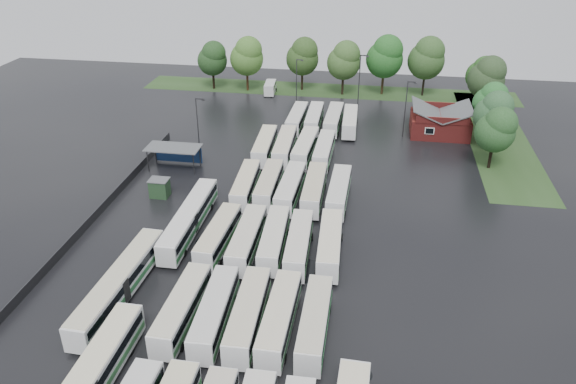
# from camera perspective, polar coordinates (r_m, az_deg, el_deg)

# --- Properties ---
(ground) EXTENTS (160.00, 160.00, 0.00)m
(ground) POSITION_cam_1_polar(r_m,az_deg,el_deg) (65.78, -3.42, -6.62)
(ground) COLOR black
(ground) RESTS_ON ground
(brick_building) EXTENTS (10.07, 8.60, 5.39)m
(brick_building) POSITION_cam_1_polar(r_m,az_deg,el_deg) (102.56, 15.16, 6.69)
(brick_building) COLOR maroon
(brick_building) RESTS_ON ground
(wash_shed) EXTENTS (8.20, 4.20, 3.58)m
(wash_shed) POSITION_cam_1_polar(r_m,az_deg,el_deg) (87.49, -11.47, 4.24)
(wash_shed) COLOR #2D2D30
(wash_shed) RESTS_ON ground
(utility_hut) EXTENTS (2.70, 2.20, 2.62)m
(utility_hut) POSITION_cam_1_polar(r_m,az_deg,el_deg) (79.94, -12.92, 0.42)
(utility_hut) COLOR #1D391E
(utility_hut) RESTS_ON ground
(grass_strip_north) EXTENTS (80.00, 10.00, 0.01)m
(grass_strip_north) POSITION_cam_1_polar(r_m,az_deg,el_deg) (123.82, 3.97, 10.27)
(grass_strip_north) COLOR #26421B
(grass_strip_north) RESTS_ON ground
(grass_strip_east) EXTENTS (10.00, 50.00, 0.01)m
(grass_strip_east) POSITION_cam_1_polar(r_m,az_deg,el_deg) (104.83, 20.47, 5.24)
(grass_strip_east) COLOR #26421B
(grass_strip_east) RESTS_ON ground
(west_fence) EXTENTS (0.10, 50.00, 1.20)m
(west_fence) POSITION_cam_1_polar(r_m,az_deg,el_deg) (79.00, -18.09, -1.25)
(west_fence) COLOR #2D2D30
(west_fence) RESTS_ON ground
(bus_r1c0) EXTENTS (2.69, 11.61, 3.22)m
(bus_r1c0) POSITION_cam_1_polar(r_m,az_deg,el_deg) (56.48, -10.71, -11.53)
(bus_r1c0) COLOR silver
(bus_r1c0) RESTS_ON ground
(bus_r1c1) EXTENTS (2.91, 11.74, 3.24)m
(bus_r1c1) POSITION_cam_1_polar(r_m,az_deg,el_deg) (55.54, -7.45, -12.00)
(bus_r1c1) COLOR silver
(bus_r1c1) RESTS_ON ground
(bus_r1c2) EXTENTS (2.85, 11.95, 3.31)m
(bus_r1c2) POSITION_cam_1_polar(r_m,az_deg,el_deg) (54.88, -4.07, -12.32)
(bus_r1c2) COLOR silver
(bus_r1c2) RESTS_ON ground
(bus_r1c3) EXTENTS (2.62, 11.77, 3.27)m
(bus_r1c3) POSITION_cam_1_polar(r_m,az_deg,el_deg) (54.41, -0.87, -12.68)
(bus_r1c3) COLOR silver
(bus_r1c3) RESTS_ON ground
(bus_r1c4) EXTENTS (2.48, 11.38, 3.17)m
(bus_r1c4) POSITION_cam_1_polar(r_m,az_deg,el_deg) (54.09, 2.73, -13.08)
(bus_r1c4) COLOR silver
(bus_r1c4) RESTS_ON ground
(bus_r2c0) EXTENTS (2.96, 11.48, 3.17)m
(bus_r2c0) POSITION_cam_1_polar(r_m,az_deg,el_deg) (66.81, -7.07, -4.42)
(bus_r2c0) COLOR silver
(bus_r2c0) RESTS_ON ground
(bus_r2c1) EXTENTS (2.57, 11.82, 3.29)m
(bus_r2c1) POSITION_cam_1_polar(r_m,az_deg,el_deg) (65.76, -4.18, -4.77)
(bus_r2c1) COLOR silver
(bus_r2c1) RESTS_ON ground
(bus_r2c2) EXTENTS (2.99, 11.64, 3.21)m
(bus_r2c2) POSITION_cam_1_polar(r_m,az_deg,el_deg) (65.61, -1.44, -4.83)
(bus_r2c2) COLOR silver
(bus_r2c2) RESTS_ON ground
(bus_r2c3) EXTENTS (2.93, 11.61, 3.21)m
(bus_r2c3) POSITION_cam_1_polar(r_m,az_deg,el_deg) (64.79, 1.10, -5.29)
(bus_r2c3) COLOR silver
(bus_r2c3) RESTS_ON ground
(bus_r2c4) EXTENTS (2.96, 11.79, 3.26)m
(bus_r2c4) POSITION_cam_1_polar(r_m,az_deg,el_deg) (64.90, 4.28, -5.28)
(bus_r2c4) COLOR silver
(bus_r2c4) RESTS_ON ground
(bus_r3c0) EXTENTS (2.95, 11.48, 3.17)m
(bus_r3c0) POSITION_cam_1_polar(r_m,az_deg,el_deg) (78.03, -4.32, 0.74)
(bus_r3c0) COLOR silver
(bus_r3c0) RESTS_ON ground
(bus_r3c1) EXTENTS (2.63, 11.53, 3.20)m
(bus_r3c1) POSITION_cam_1_polar(r_m,az_deg,el_deg) (77.86, -1.96, 0.76)
(bus_r3c1) COLOR silver
(bus_r3c1) RESTS_ON ground
(bus_r3c2) EXTENTS (2.78, 11.87, 3.29)m
(bus_r3c2) POSITION_cam_1_polar(r_m,az_deg,el_deg) (76.78, 0.25, 0.41)
(bus_r3c2) COLOR silver
(bus_r3c2) RESTS_ON ground
(bus_r3c3) EXTENTS (2.71, 11.94, 3.31)m
(bus_r3c3) POSITION_cam_1_polar(r_m,az_deg,el_deg) (76.51, 2.67, 0.28)
(bus_r3c3) COLOR silver
(bus_r3c3) RESTS_ON ground
(bus_r3c4) EXTENTS (2.68, 11.72, 3.25)m
(bus_r3c4) POSITION_cam_1_polar(r_m,az_deg,el_deg) (76.23, 5.18, 0.05)
(bus_r3c4) COLOR silver
(bus_r3c4) RESTS_ON ground
(bus_r4c0) EXTENTS (2.97, 11.83, 3.27)m
(bus_r4c0) POSITION_cam_1_polar(r_m,az_deg,el_deg) (90.23, -2.38, 4.71)
(bus_r4c0) COLOR silver
(bus_r4c0) RESTS_ON ground
(bus_r4c1) EXTENTS (2.91, 12.02, 3.33)m
(bus_r4c1) POSITION_cam_1_polar(r_m,az_deg,el_deg) (89.77, -0.35, 4.63)
(bus_r4c1) COLOR silver
(bus_r4c1) RESTS_ON ground
(bus_r4c2) EXTENTS (3.04, 12.04, 3.32)m
(bus_r4c2) POSITION_cam_1_polar(r_m,az_deg,el_deg) (89.44, 1.77, 4.53)
(bus_r4c2) COLOR silver
(bus_r4c2) RESTS_ON ground
(bus_r4c3) EXTENTS (2.56, 11.39, 3.16)m
(bus_r4c3) POSITION_cam_1_polar(r_m,az_deg,el_deg) (88.76, 3.68, 4.23)
(bus_r4c3) COLOR silver
(bus_r4c3) RESTS_ON ground
(bus_r5c1) EXTENTS (2.64, 11.53, 3.20)m
(bus_r5c1) POSITION_cam_1_polar(r_m,az_deg,el_deg) (101.87, 0.92, 7.46)
(bus_r5c1) COLOR silver
(bus_r5c1) RESTS_ON ground
(bus_r5c2) EXTENTS (2.57, 11.44, 3.18)m
(bus_r5c2) POSITION_cam_1_polar(r_m,az_deg,el_deg) (102.03, 2.68, 7.46)
(bus_r5c2) COLOR silver
(bus_r5c2) RESTS_ON ground
(bus_r5c3) EXTENTS (2.72, 11.74, 3.26)m
(bus_r5c3) POSITION_cam_1_polar(r_m,az_deg,el_deg) (101.72, 4.65, 7.36)
(bus_r5c3) COLOR silver
(bus_r5c3) RESTS_ON ground
(bus_r5c4) EXTENTS (2.68, 11.35, 3.14)m
(bus_r5c4) POSITION_cam_1_polar(r_m,az_deg,el_deg) (101.25, 6.31, 7.15)
(bus_r5c4) COLOR silver
(bus_r5c4) RESTS_ON ground
(artic_bus_west_b) EXTENTS (2.50, 17.28, 3.20)m
(artic_bus_west_b) POSITION_cam_1_polar(r_m,az_deg,el_deg) (70.65, -9.99, -2.69)
(artic_bus_west_b) COLOR silver
(artic_bus_west_b) RESTS_ON ground
(artic_bus_west_c) EXTENTS (3.22, 17.71, 3.27)m
(artic_bus_west_c) POSITION_cam_1_polar(r_m,az_deg,el_deg) (61.01, -16.75, -8.94)
(artic_bus_west_c) COLOR silver
(artic_bus_west_c) RESTS_ON ground
(minibus) EXTENTS (2.47, 5.68, 2.42)m
(minibus) POSITION_cam_1_polar(r_m,az_deg,el_deg) (121.11, -1.83, 10.58)
(minibus) COLOR silver
(minibus) RESTS_ON ground
(tree_north_0) EXTENTS (6.32, 6.32, 10.46)m
(tree_north_0) POSITION_cam_1_polar(r_m,az_deg,el_deg) (123.88, -7.65, 13.33)
(tree_north_0) COLOR black
(tree_north_0) RESTS_ON ground
(tree_north_1) EXTENTS (7.06, 7.06, 11.69)m
(tree_north_1) POSITION_cam_1_polar(r_m,az_deg,el_deg) (121.73, -4.16, 13.63)
(tree_north_1) COLOR #3C2313
(tree_north_1) RESTS_ON ground
(tree_north_2) EXTENTS (6.91, 6.91, 11.45)m
(tree_north_2) POSITION_cam_1_polar(r_m,az_deg,el_deg) (121.92, 1.55, 13.64)
(tree_north_2) COLOR black
(tree_north_2) RESTS_ON ground
(tree_north_3) EXTENTS (6.94, 6.94, 11.50)m
(tree_north_3) POSITION_cam_1_polar(r_m,az_deg,el_deg) (119.23, 5.77, 13.20)
(tree_north_3) COLOR black
(tree_north_3) RESTS_ON ground
(tree_north_4) EXTENTS (7.62, 7.62, 12.62)m
(tree_north_4) POSITION_cam_1_polar(r_m,az_deg,el_deg) (120.37, 9.89, 13.44)
(tree_north_4) COLOR #332414
(tree_north_4) RESTS_ON ground
(tree_north_5) EXTENTS (7.54, 7.54, 12.50)m
(tree_north_5) POSITION_cam_1_polar(r_m,az_deg,el_deg) (121.27, 13.97, 13.11)
(tree_north_5) COLOR black
(tree_north_5) RESTS_ON ground
(tree_north_6) EXTENTS (5.07, 5.07, 8.39)m
(tree_north_6) POSITION_cam_1_polar(r_m,az_deg,el_deg) (120.92, 19.00, 11.08)
(tree_north_6) COLOR black
(tree_north_6) RESTS_ON ground
(tree_east_0) EXTENTS (6.01, 6.01, 9.96)m
(tree_east_0) POSITION_cam_1_polar(r_m,az_deg,el_deg) (89.79, 20.45, 5.99)
(tree_east_0) COLOR black
(tree_east_0) RESTS_ON ground
(tree_east_1) EXTENTS (6.16, 6.16, 10.21)m
(tree_east_1) POSITION_cam_1_polar(r_m,az_deg,el_deg) (96.49, 20.23, 7.59)
(tree_east_1) COLOR #332518
(tree_east_1) RESTS_ON ground
(tree_east_2) EXTENTS (5.79, 5.79, 9.58)m
(tree_east_2) POSITION_cam_1_polar(r_m,az_deg,el_deg) (103.36, 19.93, 8.69)
(tree_east_2) COLOR black
(tree_east_2) RESTS_ON ground
(tree_east_3) EXTENTS (6.89, 6.89, 11.42)m
(tree_east_3) POSITION_cam_1_polar(r_m,az_deg,el_deg) (113.35, 19.63, 10.96)
(tree_east_3) COLOR #382718
(tree_east_3) RESTS_ON ground
(tree_east_4) EXTENTS (5.99, 5.98, 9.90)m
(tree_east_4) POSITION_cam_1_polar(r_m,az_deg,el_deg) (119.13, 19.14, 11.31)
(tree_east_4) COLOR black
(tree_east_4) RESTS_ON ground
(lamp_post_ne) EXTENTS (1.53, 0.30, 9.96)m
(lamp_post_ne) POSITION_cam_1_polar(r_m,az_deg,el_deg) (98.56, 11.94, 8.64)
(lamp_post_ne) COLOR #2D2D30
(lamp_post_ne) RESTS_ON ground
(lamp_post_nw) EXTENTS (1.55, 0.30, 10.08)m
(lamp_post_nw) POSITION_cam_1_polar(r_m,az_deg,el_deg) (88.87, -9.08, 6.83)
(lamp_post_nw) COLOR #2D2D30
(lamp_post_nw) RESTS_ON ground
(lamp_post_back_w) EXTENTS (1.41, 0.28, 9.17)m
(lamp_post_back_w) POSITION_cam_1_polar(r_m,az_deg,el_deg) (113.11, 0.93, 11.45)
(lamp_post_back_w) COLOR #2D2D30
(lamp_post_back_w) RESTS_ON ground
(lamp_post_back_e) EXTENTS (1.66, 0.32, 10.75)m
(lamp_post_back_e) POSITION_cam_1_polar(r_m,az_deg,el_deg) (110.92, 7.34, 11.39)
(lamp_post_back_e) COLOR #2D2D30
(lamp_post_back_e) RESTS_ON ground
(puddle_2) EXTENTS (5.57, 5.57, 0.01)m
(puddle_2) POSITION_cam_1_polar(r_m,az_deg,el_deg) (68.70, -7.13, -5.16)
(puddle_2) COLOR black
(puddle_2) RESTS_ON ground
(puddle_3) EXTENTS (4.69, 4.69, 0.01)m
(puddle_3) POSITION_cam_1_polar(r_m,az_deg,el_deg) (63.46, 1.85, -8.01)
(puddle_3) COLOR black
(puddle_3) RESTS_ON ground
(puddle_4) EXTENTS (2.25, 2.25, 0.01)m
(puddle_4) POSITION_cam_1_polar(r_m,az_deg,el_deg) (52.08, 7.29, -17.93)
(puddle_4) COLOR black
(puddle_4) RESTS_ON ground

